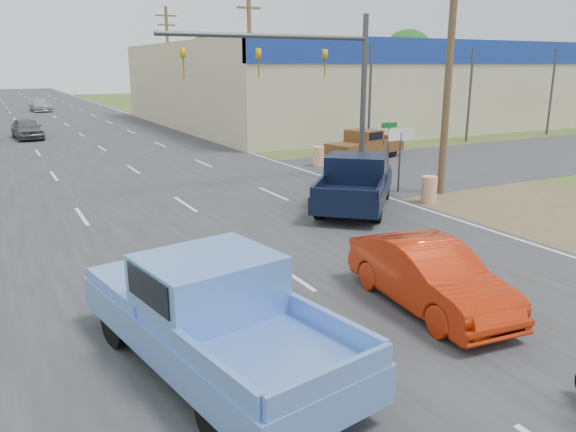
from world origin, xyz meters
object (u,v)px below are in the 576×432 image
blue_pickup (209,311)px  distant_car_silver (41,105)px  red_convertible (429,276)px  navy_pickup (356,181)px  distant_car_grey (27,129)px  brown_pickup (363,144)px

blue_pickup → distant_car_silver: bearing=77.6°
red_convertible → blue_pickup: bearing=-174.3°
blue_pickup → navy_pickup: bearing=33.1°
distant_car_grey → brown_pickup: bearing=-54.0°
blue_pickup → brown_pickup: bearing=38.0°
brown_pickup → distant_car_grey: size_ratio=1.19×
red_convertible → distant_car_silver: red_convertible is taller
red_convertible → brown_pickup: brown_pickup is taller
blue_pickup → distant_car_silver: blue_pickup is taller
distant_car_grey → blue_pickup: bearing=-94.4°
navy_pickup → distant_car_silver: navy_pickup is taller
blue_pickup → navy_pickup: (8.44, 7.86, -0.04)m
brown_pickup → red_convertible: bearing=134.1°
blue_pickup → distant_car_silver: size_ratio=1.32×
distant_car_grey → distant_car_silver: distant_car_grey is taller
navy_pickup → distant_car_grey: 27.75m
red_convertible → distant_car_grey: 34.54m
blue_pickup → distant_car_grey: 34.17m
brown_pickup → distant_car_silver: size_ratio=1.05×
red_convertible → navy_pickup: navy_pickup is taller
blue_pickup → brown_pickup: (14.97, 16.52, -0.21)m
distant_car_grey → distant_car_silver: size_ratio=0.89×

